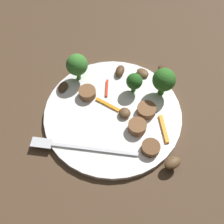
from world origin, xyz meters
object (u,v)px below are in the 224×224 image
object	(u,v)px
broccoli_floret_2	(163,80)
mushroom_5	(172,163)
plate	(112,114)
mushroom_1	(119,71)
sausage_slice_2	(87,93)
sausage_slice_3	(136,127)
sausage_slice_1	(150,148)
mushroom_2	(124,113)
mushroom_3	(142,73)
pepper_strip_1	(163,129)
sausage_slice_0	(146,112)
broccoli_floret_0	(134,82)
mushroom_4	(163,70)
mushroom_0	(62,87)
pepper_strip_0	(106,88)
fork	(75,147)
pepper_strip_3	(107,105)
broccoli_floret_1	(76,65)

from	to	relation	value
broccoli_floret_2	mushroom_5	bearing A→B (deg)	91.66
plate	mushroom_1	size ratio (longest dim) A/B	8.69
sausage_slice_2	sausage_slice_3	world-z (taller)	same
sausage_slice_1	mushroom_2	world-z (taller)	sausage_slice_1
mushroom_3	pepper_strip_1	distance (m)	0.13
mushroom_3	mushroom_1	bearing A→B (deg)	-4.11
sausage_slice_3	mushroom_2	world-z (taller)	sausage_slice_3
plate	sausage_slice_0	distance (m)	0.06
plate	sausage_slice_3	bearing A→B (deg)	140.35
sausage_slice_0	pepper_strip_1	xyz separation A→B (m)	(-0.03, 0.03, -0.00)
broccoli_floret_0	mushroom_2	bearing A→B (deg)	71.85
mushroom_3	sausage_slice_0	bearing A→B (deg)	90.88
mushroom_5	mushroom_4	bearing A→B (deg)	-91.58
mushroom_0	pepper_strip_0	xyz separation A→B (m)	(-0.08, 0.00, -0.00)
mushroom_1	mushroom_4	xyz separation A→B (m)	(-0.09, -0.00, -0.00)
broccoli_floret_0	mushroom_2	world-z (taller)	broccoli_floret_0
fork	broccoli_floret_2	bearing A→B (deg)	-135.72
mushroom_0	broccoli_floret_0	bearing A→B (deg)	178.10
mushroom_2	pepper_strip_3	xyz separation A→B (m)	(0.03, -0.02, -0.00)
sausage_slice_1	sausage_slice_2	world-z (taller)	sausage_slice_2
broccoli_floret_0	mushroom_1	distance (m)	0.05
pepper_strip_1	fork	bearing A→B (deg)	13.29
fork	broccoli_floret_0	size ratio (longest dim) A/B	4.23
broccoli_floret_1	mushroom_0	size ratio (longest dim) A/B	2.29
mushroom_5	sausage_slice_3	bearing A→B (deg)	-50.77
broccoli_floret_0	pepper_strip_0	xyz separation A→B (m)	(0.05, -0.00, -0.02)
sausage_slice_2	mushroom_2	size ratio (longest dim) A/B	1.49
sausage_slice_0	mushroom_3	bearing A→B (deg)	-89.12
mushroom_5	mushroom_1	bearing A→B (deg)	-67.13
plate	pepper_strip_0	xyz separation A→B (m)	(0.01, -0.05, 0.01)
plate	pepper_strip_3	size ratio (longest dim) A/B	4.97
mushroom_0	mushroom_1	distance (m)	0.12
pepper_strip_0	pepper_strip_1	world-z (taller)	same
plate	sausage_slice_1	xyz separation A→B (m)	(-0.06, 0.07, 0.01)
mushroom_4	pepper_strip_0	bearing A→B (deg)	21.68
mushroom_2	pepper_strip_1	bearing A→B (deg)	156.20
sausage_slice_1	pepper_strip_1	size ratio (longest dim) A/B	0.56
sausage_slice_1	mushroom_5	size ratio (longest dim) A/B	1.09
plate	mushroom_0	size ratio (longest dim) A/B	9.68
pepper_strip_1	broccoli_floret_2	bearing A→B (deg)	-91.79
broccoli_floret_2	sausage_slice_2	xyz separation A→B (m)	(0.14, 0.01, -0.03)
broccoli_floret_2	mushroom_4	world-z (taller)	broccoli_floret_2
mushroom_1	mushroom_2	bearing A→B (deg)	94.24
broccoli_floret_2	broccoli_floret_0	bearing A→B (deg)	-5.49
sausage_slice_1	sausage_slice_3	world-z (taller)	sausage_slice_3
sausage_slice_1	mushroom_0	size ratio (longest dim) A/B	1.21
broccoli_floret_0	sausage_slice_1	bearing A→B (deg)	100.74
broccoli_floret_1	mushroom_4	world-z (taller)	broccoli_floret_1
plate	broccoli_floret_0	world-z (taller)	broccoli_floret_0
fork	mushroom_0	bearing A→B (deg)	-67.56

